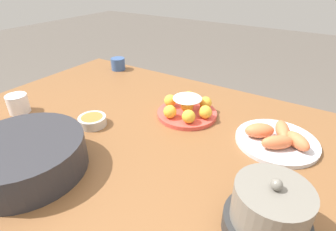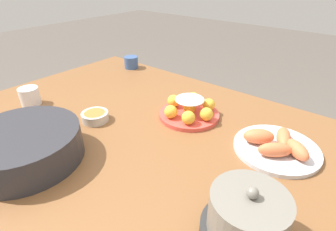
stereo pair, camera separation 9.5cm
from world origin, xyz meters
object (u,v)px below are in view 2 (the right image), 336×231
sauce_bowl (95,116)px  cup_far (30,96)px  dining_table (146,152)px  cake_plate (190,110)px  seafood_platter (276,146)px  warming_pot (246,221)px  serving_bowl (24,145)px  cup_near (131,62)px

sauce_bowl → cup_far: 0.33m
dining_table → cake_plate: 0.23m
dining_table → sauce_bowl: sauce_bowl is taller
dining_table → cup_far: (0.53, 0.14, 0.12)m
seafood_platter → warming_pot: size_ratio=1.43×
dining_table → warming_pot: size_ratio=8.41×
cake_plate → sauce_bowl: size_ratio=2.31×
serving_bowl → cup_far: 0.40m
sauce_bowl → cup_far: cup_far is taller
serving_bowl → seafood_platter: bearing=-137.7°
dining_table → sauce_bowl: bearing=13.3°
sauce_bowl → warming_pot: 0.67m
warming_pot → dining_table: bearing=-20.0°
cake_plate → warming_pot: size_ratio=1.25×
dining_table → cup_far: bearing=14.5°
serving_bowl → warming_pot: warming_pot is taller
cup_far → cup_near: bearing=-89.6°
serving_bowl → warming_pot: bearing=-165.7°
sauce_bowl → seafood_platter: seafood_platter is taller
serving_bowl → cake_plate: bearing=-113.7°
sauce_bowl → warming_pot: size_ratio=0.54×
cake_plate → warming_pot: (-0.40, 0.36, 0.03)m
cake_plate → sauce_bowl: bearing=44.1°
serving_bowl → cup_near: size_ratio=4.28×
cup_far → warming_pot: size_ratio=0.43×
serving_bowl → warming_pot: (-0.63, -0.16, 0.01)m
cake_plate → cup_far: bearing=30.2°
cake_plate → serving_bowl: size_ratio=0.71×
dining_table → sauce_bowl: (0.21, 0.05, 0.10)m
dining_table → seafood_platter: seafood_platter is taller
seafood_platter → cup_near: size_ratio=3.45×
dining_table → cup_near: bearing=-40.1°
serving_bowl → sauce_bowl: serving_bowl is taller
seafood_platter → cup_far: 0.98m
dining_table → cup_far: 0.56m
cup_near → warming_pot: size_ratio=0.42×
dining_table → cup_far: cup_far is taller
cup_far → dining_table: bearing=-165.5°
dining_table → warming_pot: warming_pot is taller
cup_far → serving_bowl: bearing=152.3°
sauce_bowl → cup_near: (0.33, -0.50, 0.01)m
sauce_bowl → cup_far: size_ratio=1.27×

